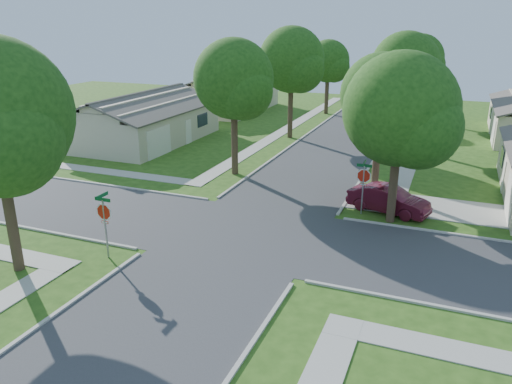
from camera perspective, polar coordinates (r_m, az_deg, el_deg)
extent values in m
plane|color=#294C14|center=(24.62, -0.98, -4.75)|extent=(100.00, 100.00, 0.00)
cube|color=#333335|center=(24.61, -0.98, -4.74)|extent=(7.00, 100.00, 0.02)
cube|color=#9E9B91|center=(47.87, 18.25, 6.14)|extent=(1.20, 40.00, 0.04)
cube|color=#9E9B91|center=(50.05, 4.14, 7.57)|extent=(1.20, 40.00, 0.04)
cube|color=#9E9B91|center=(29.57, 18.86, -1.59)|extent=(8.80, 3.60, 0.05)
cube|color=gray|center=(22.64, -16.80, -4.09)|extent=(0.06, 0.06, 2.70)
cylinder|color=white|center=(22.34, -17.00, -2.20)|extent=(1.05, 0.02, 1.05)
cylinder|color=red|center=(22.34, -17.00, -2.20)|extent=(0.90, 0.03, 0.90)
cube|color=red|center=(22.51, -16.88, -3.32)|extent=(0.34, 0.03, 0.12)
cube|color=white|center=(22.51, -16.88, -3.32)|extent=(0.30, 0.03, 0.08)
cube|color=#0C5426|center=(22.15, -17.14, -0.83)|extent=(0.80, 0.02, 0.16)
cube|color=#0C5426|center=(22.09, -17.18, -0.39)|extent=(0.02, 0.80, 0.16)
cube|color=gray|center=(27.16, 12.10, 0.19)|extent=(0.06, 0.06, 2.70)
cylinder|color=white|center=(26.92, 12.21, 1.81)|extent=(1.05, 0.02, 1.05)
cylinder|color=red|center=(26.92, 12.21, 1.81)|extent=(0.90, 0.03, 0.90)
cube|color=red|center=(27.06, 12.14, 0.86)|extent=(0.34, 0.03, 0.12)
cube|color=white|center=(27.06, 12.14, 0.86)|extent=(0.30, 0.03, 0.08)
cube|color=#0C5426|center=(26.76, 12.30, 2.97)|extent=(0.80, 0.02, 0.16)
cube|color=#0C5426|center=(26.72, 12.32, 3.34)|extent=(0.02, 0.80, 0.16)
cylinder|color=#38281C|center=(31.06, 13.60, 3.67)|extent=(0.44, 0.44, 3.95)
sphere|color=#194310|center=(30.30, 14.18, 10.80)|extent=(4.80, 4.80, 4.80)
sphere|color=#194310|center=(29.81, 15.56, 9.39)|extent=(3.46, 3.46, 3.46)
sphere|color=#194310|center=(31.06, 12.94, 10.19)|extent=(3.26, 3.26, 3.26)
cylinder|color=#38281C|center=(42.67, 16.14, 7.79)|extent=(0.44, 0.44, 4.30)
sphere|color=#194310|center=(42.09, 16.69, 13.62)|extent=(5.40, 5.40, 5.40)
sphere|color=#194310|center=(41.53, 17.85, 12.51)|extent=(3.89, 3.89, 3.89)
sphere|color=#194310|center=(42.89, 15.62, 13.08)|extent=(3.67, 3.67, 3.67)
cylinder|color=#38281C|center=(55.46, 17.67, 10.05)|extent=(0.44, 0.44, 4.20)
sphere|color=#194310|center=(55.03, 18.11, 14.28)|extent=(5.00, 5.00, 5.00)
sphere|color=#194310|center=(54.52, 18.94, 13.50)|extent=(3.60, 3.60, 3.60)
sphere|color=#194310|center=(55.75, 17.33, 13.89)|extent=(3.40, 3.40, 3.40)
cylinder|color=#38281C|center=(33.57, -2.46, 5.58)|extent=(0.44, 0.44, 4.25)
sphere|color=#194310|center=(32.85, -2.57, 12.80)|extent=(5.20, 5.20, 5.20)
sphere|color=#194310|center=(32.09, -1.43, 11.50)|extent=(3.74, 3.74, 3.74)
sphere|color=#194310|center=(33.82, -3.33, 12.08)|extent=(3.54, 3.54, 3.54)
cylinder|color=#38281C|center=(44.54, 3.94, 9.03)|extent=(0.44, 0.44, 4.44)
sphere|color=#194310|center=(43.98, 4.08, 14.87)|extent=(5.60, 5.60, 5.60)
sphere|color=#194310|center=(43.21, 5.09, 13.83)|extent=(4.03, 4.03, 4.03)
sphere|color=#194310|center=(44.95, 3.29, 14.25)|extent=(3.81, 3.81, 3.81)
cylinder|color=#38281C|center=(56.94, 8.07, 10.81)|extent=(0.44, 0.44, 3.90)
sphere|color=#194310|center=(56.54, 8.25, 14.60)|extent=(4.60, 4.60, 4.60)
sphere|color=#194310|center=(55.95, 8.93, 13.93)|extent=(3.31, 3.31, 3.31)
sphere|color=#194310|center=(57.30, 7.68, 14.22)|extent=(3.13, 3.13, 3.13)
cylinder|color=#38281C|center=(22.71, -26.12, -3.38)|extent=(0.44, 0.44, 4.04)
sphere|color=#194310|center=(20.53, -26.85, 5.38)|extent=(4.32, 4.32, 4.32)
cylinder|color=#38281C|center=(26.37, 15.38, 0.32)|extent=(0.44, 0.44, 3.54)
sphere|color=#194310|center=(25.40, 16.19, 9.08)|extent=(5.60, 5.60, 5.60)
sphere|color=#194310|center=(24.90, 18.14, 7.06)|extent=(4.03, 4.03, 4.03)
sphere|color=#194310|center=(26.28, 14.41, 8.30)|extent=(3.81, 3.81, 3.81)
cube|color=silver|center=(29.40, 26.98, -0.58)|extent=(0.06, 3.20, 2.20)
cube|color=silver|center=(33.76, 26.43, 1.67)|extent=(0.06, 0.90, 2.00)
cube|color=#1E2633|center=(36.14, 26.32, 3.64)|extent=(0.06, 1.80, 1.10)
cube|color=silver|center=(46.81, 25.49, 6.32)|extent=(0.06, 3.20, 2.20)
cube|color=silver|center=(51.29, 25.26, 7.21)|extent=(0.06, 0.90, 2.00)
cube|color=#1E2633|center=(53.76, 25.23, 8.28)|extent=(0.06, 1.80, 1.10)
cube|color=#B3A78E|center=(44.32, -12.75, 7.48)|extent=(8.00, 13.00, 2.80)
cube|color=#4E4843|center=(42.87, -10.70, 10.03)|extent=(4.42, 13.60, 1.56)
cube|color=#4E4843|center=(45.12, -15.08, 10.15)|extent=(4.42, 13.60, 1.56)
cube|color=silver|center=(39.01, -11.00, 5.61)|extent=(0.06, 3.20, 2.20)
cube|color=silver|center=(42.83, -7.72, 6.84)|extent=(0.06, 0.90, 2.00)
cube|color=#1E2633|center=(44.96, -6.13, 8.19)|extent=(0.06, 1.80, 1.10)
cube|color=#B3A78E|center=(58.89, -3.35, 10.68)|extent=(8.00, 13.00, 2.80)
cube|color=#4E4843|center=(57.82, -1.55, 12.60)|extent=(4.42, 13.60, 1.56)
cube|color=#4E4843|center=(59.50, -5.18, 12.72)|extent=(4.42, 13.60, 1.56)
cube|color=silver|center=(53.80, -1.18, 9.59)|extent=(0.06, 3.20, 2.20)
cube|color=silver|center=(57.98, 0.60, 10.18)|extent=(0.06, 0.90, 2.00)
cube|color=#1E2633|center=(60.30, 1.52, 11.05)|extent=(0.06, 1.80, 1.10)
imported|color=#4E101E|center=(27.96, 14.92, -0.85)|extent=(4.64, 2.67, 1.44)
imported|color=black|center=(53.77, 14.37, 8.62)|extent=(2.21, 4.53, 1.49)
imported|color=black|center=(66.95, 11.52, 10.77)|extent=(2.35, 5.17, 1.47)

